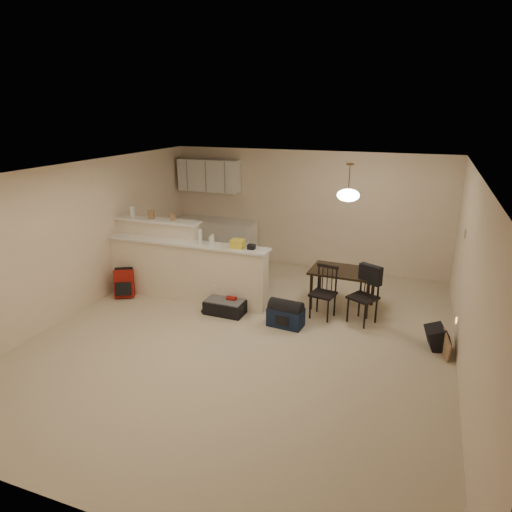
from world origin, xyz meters
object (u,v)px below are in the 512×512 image
at_px(dining_chair_far, 363,296).
at_px(red_backpack, 124,283).
at_px(navy_duffel, 286,317).
at_px(dining_chair_near, 323,293).
at_px(suitcase, 226,307).
at_px(pendant_lamp, 348,195).
at_px(black_daypack, 437,337).
at_px(dining_table, 343,275).

xyz_separation_m(dining_chair_far, red_backpack, (-4.25, -0.45, -0.21)).
xyz_separation_m(dining_chair_far, navy_duffel, (-1.12, -0.55, -0.31)).
height_order(dining_chair_near, suitcase, dining_chair_near).
relative_size(dining_chair_near, dining_chair_far, 0.95).
relative_size(suitcase, navy_duffel, 1.20).
distance_m(pendant_lamp, black_daypack, 2.57).
bearing_deg(black_daypack, pendant_lamp, 48.32).
bearing_deg(dining_table, dining_chair_near, -112.14).
height_order(pendant_lamp, red_backpack, pendant_lamp).
relative_size(pendant_lamp, navy_duffel, 1.11).
bearing_deg(dining_table, dining_chair_far, -47.35).
bearing_deg(pendant_lamp, black_daypack, -30.78).
height_order(dining_chair_near, black_daypack, dining_chair_near).
height_order(dining_chair_far, red_backpack, dining_chair_far).
height_order(pendant_lamp, black_daypack, pendant_lamp).
xyz_separation_m(dining_table, pendant_lamp, (0.00, -0.00, 1.39)).
relative_size(dining_chair_near, navy_duffel, 1.58).
bearing_deg(pendant_lamp, red_backpack, -166.46).
bearing_deg(dining_table, pendant_lamp, -88.05).
height_order(navy_duffel, black_daypack, black_daypack).
distance_m(dining_table, pendant_lamp, 1.39).
distance_m(dining_chair_near, red_backpack, 3.64).
xyz_separation_m(dining_chair_near, black_daypack, (1.78, -0.41, -0.28)).
bearing_deg(dining_chair_near, suitcase, -154.96).
relative_size(dining_table, pendant_lamp, 1.81).
distance_m(dining_chair_far, navy_duffel, 1.28).
bearing_deg(dining_chair_near, navy_duffel, -121.96).
relative_size(dining_chair_far, navy_duffel, 1.67).
bearing_deg(navy_duffel, dining_chair_near, 53.07).
xyz_separation_m(pendant_lamp, dining_chair_near, (-0.23, -0.51, -1.55)).
xyz_separation_m(dining_chair_near, navy_duffel, (-0.48, -0.52, -0.29)).
relative_size(dining_chair_near, suitcase, 1.32).
relative_size(dining_table, red_backpack, 2.19).
distance_m(pendant_lamp, red_backpack, 4.31).
bearing_deg(suitcase, black_daypack, 1.21).
bearing_deg(black_daypack, dining_chair_near, 66.00).
bearing_deg(dining_chair_near, black_daypack, -2.81).
bearing_deg(navy_duffel, dining_chair_far, 31.74).
relative_size(dining_chair_far, black_daypack, 2.59).
bearing_deg(pendant_lamp, suitcase, -152.84).
bearing_deg(navy_duffel, dining_table, 61.08).
xyz_separation_m(suitcase, black_daypack, (3.35, 0.00, 0.04)).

